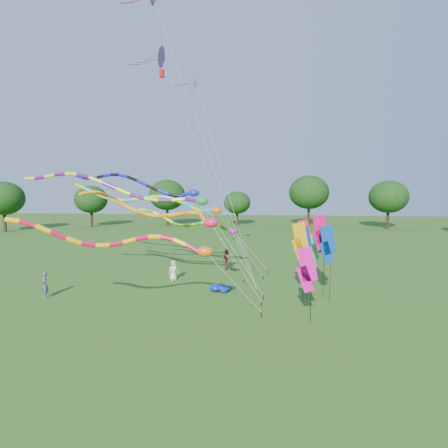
# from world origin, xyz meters

# --- Properties ---
(ground) EXTENTS (160.00, 160.00, 0.00)m
(ground) POSITION_xyz_m (0.00, 0.00, 0.00)
(ground) COLOR #295115
(ground) RESTS_ON ground
(tree_ring) EXTENTS (118.18, 120.64, 9.57)m
(tree_ring) POSITION_xyz_m (-1.82, 2.69, 5.36)
(tree_ring) COLOR #382314
(tree_ring) RESTS_ON ground
(tube_kite_red) EXTENTS (12.13, 3.82, 6.30)m
(tube_kite_red) POSITION_xyz_m (-3.57, -2.10, 4.37)
(tube_kite_red) COLOR black
(tube_kite_red) RESTS_ON ground
(tube_kite_orange) EXTENTS (13.97, 5.21, 7.60)m
(tube_kite_orange) POSITION_xyz_m (-4.38, 4.24, 5.66)
(tube_kite_orange) COLOR black
(tube_kite_orange) RESTS_ON ground
(tube_kite_purple) EXTENTS (16.63, 1.33, 8.93)m
(tube_kite_purple) POSITION_xyz_m (-6.08, 3.29, 7.08)
(tube_kite_purple) COLOR black
(tube_kite_purple) RESTS_ON ground
(tube_kite_blue) EXTENTS (16.22, 5.28, 9.26)m
(tube_kite_blue) POSITION_xyz_m (-7.46, 9.49, 7.52)
(tube_kite_blue) COLOR black
(tube_kite_blue) RESTS_ON ground
(tube_kite_cyan) EXTENTS (14.66, 1.32, 8.06)m
(tube_kite_cyan) POSITION_xyz_m (-4.95, 7.59, 6.10)
(tube_kite_cyan) COLOR black
(tube_kite_cyan) RESTS_ON ground
(tube_kite_green) EXTENTS (11.66, 2.24, 5.86)m
(tube_kite_green) POSITION_xyz_m (-2.83, 11.53, 4.02)
(tube_kite_green) COLOR black
(tube_kite_green) RESTS_ON ground
(delta_kite_high_a) EXTENTS (9.01, 1.69, 17.32)m
(delta_kite_high_a) POSITION_xyz_m (-4.24, 4.94, 16.09)
(delta_kite_high_a) COLOR black
(delta_kite_high_a) RESTS_ON ground
(delta_kite_high_c) EXTENTS (7.27, 5.24, 16.63)m
(delta_kite_high_c) POSITION_xyz_m (-2.51, 8.49, 15.48)
(delta_kite_high_c) COLOR black
(delta_kite_high_c) RESTS_ON ground
(banner_pole_blue_b) EXTENTS (1.12, 0.47, 4.96)m
(banner_pole_blue_b) POSITION_xyz_m (6.89, 2.70, 3.70)
(banner_pole_blue_b) COLOR black
(banner_pole_blue_b) RESTS_ON ground
(banner_pole_magenta_a) EXTENTS (1.16, 0.24, 4.17)m
(banner_pole_magenta_a) POSITION_xyz_m (5.24, -1.16, 2.91)
(banner_pole_magenta_a) COLOR black
(banner_pole_magenta_a) RESTS_ON ground
(banner_pole_red) EXTENTS (1.16, 0.24, 4.86)m
(banner_pole_red) POSITION_xyz_m (5.97, 7.96, 3.59)
(banner_pole_red) COLOR black
(banner_pole_red) RESTS_ON ground
(banner_pole_blue_a) EXTENTS (1.15, 0.34, 4.74)m
(banner_pole_blue_a) POSITION_xyz_m (5.54, 3.60, 3.48)
(banner_pole_blue_a) COLOR black
(banner_pole_blue_a) RESTS_ON ground
(banner_pole_orange) EXTENTS (1.15, 0.32, 5.11)m
(banner_pole_orange) POSITION_xyz_m (5.21, 2.69, 3.85)
(banner_pole_orange) COLOR black
(banner_pole_orange) RESTS_ON ground
(banner_pole_magenta_b) EXTENTS (1.16, 0.12, 5.51)m
(banner_pole_magenta_b) POSITION_xyz_m (6.61, 3.77, 4.23)
(banner_pole_magenta_b) COLOR black
(banner_pole_magenta_b) RESTS_ON ground
(banner_pole_green) EXTENTS (1.16, 0.20, 3.96)m
(banner_pole_green) POSITION_xyz_m (6.25, 5.75, 2.71)
(banner_pole_green) COLOR black
(banner_pole_green) RESTS_ON ground
(blue_nylon_heap) EXTENTS (1.04, 1.44, 0.48)m
(blue_nylon_heap) POSITION_xyz_m (0.25, 4.64, 0.22)
(blue_nylon_heap) COLOR #0B2498
(blue_nylon_heap) RESTS_ON ground
(person_a) EXTENTS (0.90, 0.81, 1.55)m
(person_a) POSITION_xyz_m (-4.10, 7.26, 0.78)
(person_a) COLOR silver
(person_a) RESTS_ON ground
(person_b) EXTENTS (0.72, 0.76, 1.74)m
(person_b) POSITION_xyz_m (-11.32, 1.63, 0.87)
(person_b) COLOR #474F63
(person_b) RESTS_ON ground
(person_c) EXTENTS (0.75, 0.93, 1.84)m
(person_c) POSITION_xyz_m (-0.32, 11.73, 0.92)
(person_c) COLOR brown
(person_c) RESTS_ON ground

